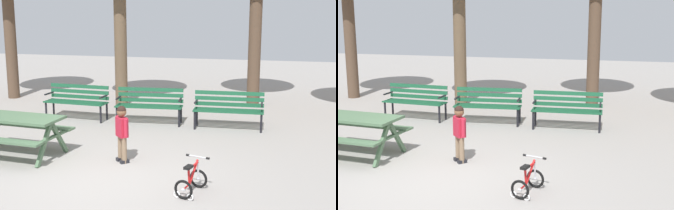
{
  "view_description": "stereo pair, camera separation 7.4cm",
  "coord_description": "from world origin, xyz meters",
  "views": [
    {
      "loc": [
        2.84,
        -6.93,
        2.81
      ],
      "look_at": [
        0.69,
        2.1,
        0.85
      ],
      "focal_mm": 50.77,
      "sensor_mm": 36.0,
      "label": 1
    },
    {
      "loc": [
        2.91,
        -6.91,
        2.81
      ],
      "look_at": [
        0.69,
        2.1,
        0.85
      ],
      "focal_mm": 50.77,
      "sensor_mm": 36.0,
      "label": 2
    }
  ],
  "objects": [
    {
      "name": "child_standing",
      "position": [
        0.11,
        0.93,
        0.61
      ],
      "size": [
        0.3,
        0.31,
        1.05
      ],
      "color": "#7F664C",
      "rests_on": "ground"
    },
    {
      "name": "park_bench_left",
      "position": [
        -0.18,
        3.83,
        0.51
      ],
      "size": [
        1.63,
        0.58,
        0.85
      ],
      "color": "#195133",
      "rests_on": "ground"
    },
    {
      "name": "park_bench_far_left",
      "position": [
        -2.07,
        3.86,
        0.51
      ],
      "size": [
        1.63,
        0.57,
        0.85
      ],
      "color": "#195133",
      "rests_on": "ground"
    },
    {
      "name": "park_bench_right",
      "position": [
        1.72,
        3.78,
        0.51
      ],
      "size": [
        1.62,
        0.52,
        0.85
      ],
      "color": "#195133",
      "rests_on": "ground"
    },
    {
      "name": "picnic_table",
      "position": [
        -1.98,
        0.83,
        0.59
      ],
      "size": [
        1.92,
        1.5,
        0.79
      ],
      "color": "#4C6B4C",
      "rests_on": "ground"
    },
    {
      "name": "kids_bicycle",
      "position": [
        1.61,
        -0.25,
        0.2
      ],
      "size": [
        0.48,
        0.62,
        0.54
      ],
      "color": "black",
      "rests_on": "ground"
    },
    {
      "name": "ground",
      "position": [
        0.0,
        0.0,
        0.0
      ],
      "size": [
        36.0,
        36.0,
        0.0
      ],
      "primitive_type": "plane",
      "color": "gray"
    }
  ]
}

